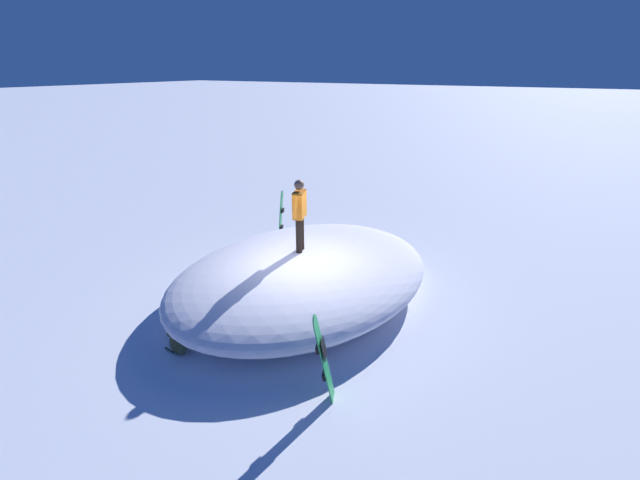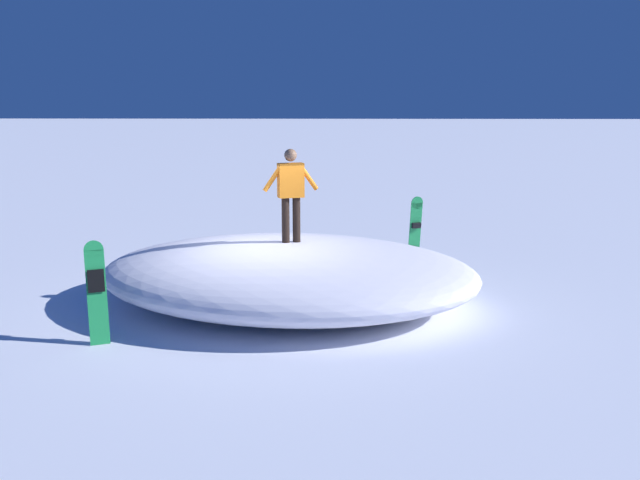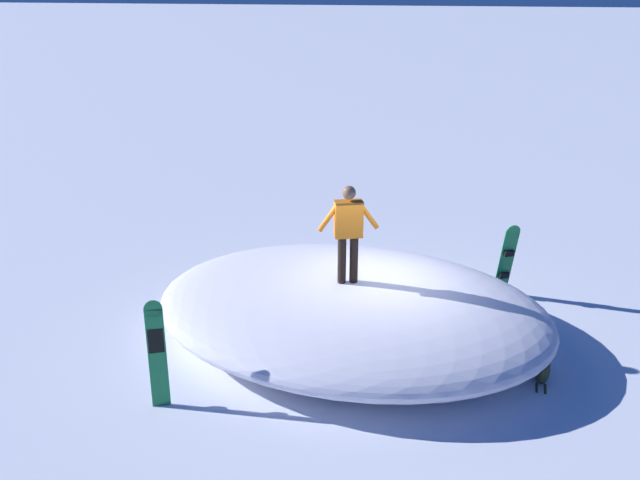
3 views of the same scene
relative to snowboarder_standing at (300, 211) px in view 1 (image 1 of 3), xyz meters
The scene contains 6 objects.
ground 2.18m from the snowboarder_standing, 144.83° to the right, with size 240.00×240.00×0.00m, color white.
snow_mound 1.52m from the snowboarder_standing, 114.10° to the right, with size 6.81×5.11×1.12m, color white.
snowboarder_standing is the anchor object (origin of this frame).
snowboard_primary_upright 3.55m from the snowboarder_standing, 42.27° to the left, with size 0.30×0.25×1.65m.
snowboard_secondary_upright 3.77m from the snowboarder_standing, 142.13° to the right, with size 0.40×0.42×1.55m.
backpack_near 3.73m from the snowboarder_standing, 166.14° to the left, with size 0.27×0.55×0.44m.
Camera 1 is at (-7.18, -4.55, 5.08)m, focal length 24.30 mm.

